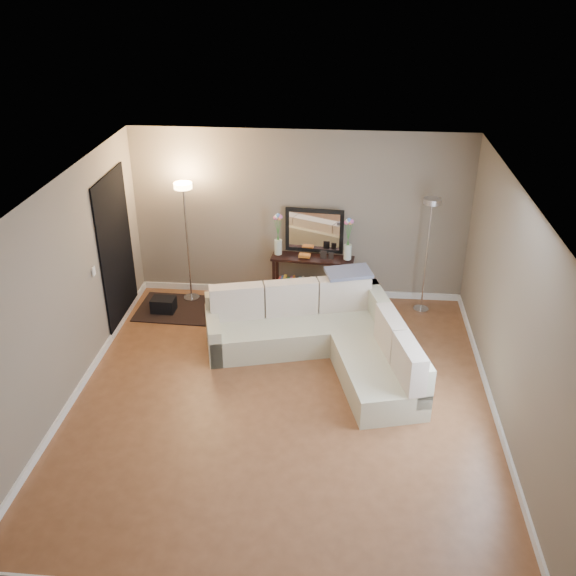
# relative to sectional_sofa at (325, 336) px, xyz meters

# --- Properties ---
(floor) EXTENTS (5.00, 5.50, 0.01)m
(floor) POSITION_rel_sectional_sofa_xyz_m (-0.48, -0.99, -0.32)
(floor) COLOR brown
(floor) RESTS_ON ground
(ceiling) EXTENTS (5.00, 5.50, 0.01)m
(ceiling) POSITION_rel_sectional_sofa_xyz_m (-0.48, -0.99, 2.29)
(ceiling) COLOR white
(ceiling) RESTS_ON ground
(wall_back) EXTENTS (5.00, 0.02, 2.60)m
(wall_back) POSITION_rel_sectional_sofa_xyz_m (-0.48, 1.77, 0.98)
(wall_back) COLOR gray
(wall_back) RESTS_ON ground
(wall_front) EXTENTS (5.00, 0.02, 2.60)m
(wall_front) POSITION_rel_sectional_sofa_xyz_m (-0.48, -3.75, 0.98)
(wall_front) COLOR gray
(wall_front) RESTS_ON ground
(wall_left) EXTENTS (0.02, 5.50, 2.60)m
(wall_left) POSITION_rel_sectional_sofa_xyz_m (-2.99, -0.99, 0.98)
(wall_left) COLOR gray
(wall_left) RESTS_ON ground
(wall_right) EXTENTS (0.02, 5.50, 2.60)m
(wall_right) POSITION_rel_sectional_sofa_xyz_m (2.03, -0.99, 0.98)
(wall_right) COLOR gray
(wall_right) RESTS_ON ground
(baseboard_back) EXTENTS (5.00, 0.03, 0.10)m
(baseboard_back) POSITION_rel_sectional_sofa_xyz_m (-0.48, 1.74, -0.27)
(baseboard_back) COLOR white
(baseboard_back) RESTS_ON ground
(baseboard_left) EXTENTS (0.03, 5.50, 0.10)m
(baseboard_left) POSITION_rel_sectional_sofa_xyz_m (-2.96, -0.99, -0.27)
(baseboard_left) COLOR white
(baseboard_left) RESTS_ON ground
(baseboard_right) EXTENTS (0.03, 5.50, 0.10)m
(baseboard_right) POSITION_rel_sectional_sofa_xyz_m (2.01, -0.99, -0.27)
(baseboard_right) COLOR white
(baseboard_right) RESTS_ON ground
(doorway) EXTENTS (0.02, 1.20, 2.20)m
(doorway) POSITION_rel_sectional_sofa_xyz_m (-2.96, 0.71, 0.78)
(doorway) COLOR black
(doorway) RESTS_ON ground
(switch_plate) EXTENTS (0.02, 0.08, 0.12)m
(switch_plate) POSITION_rel_sectional_sofa_xyz_m (-2.96, -0.14, 0.88)
(switch_plate) COLOR white
(switch_plate) RESTS_ON ground
(sectional_sofa) EXTENTS (2.93, 2.45, 0.85)m
(sectional_sofa) POSITION_rel_sectional_sofa_xyz_m (0.00, 0.00, 0.00)
(sectional_sofa) COLOR beige
(sectional_sofa) RESTS_ON floor
(throw_blanket) EXTENTS (0.69, 0.52, 0.08)m
(throw_blanket) POSITION_rel_sectional_sofa_xyz_m (0.27, 0.69, 0.60)
(throw_blanket) COLOR slate
(throw_blanket) RESTS_ON sectional_sofa
(console_table) EXTENTS (1.25, 0.44, 0.76)m
(console_table) POSITION_rel_sectional_sofa_xyz_m (-0.33, 1.50, 0.11)
(console_table) COLOR black
(console_table) RESTS_ON floor
(leaning_mirror) EXTENTS (0.87, 0.12, 0.68)m
(leaning_mirror) POSITION_rel_sectional_sofa_xyz_m (-0.25, 1.64, 0.81)
(leaning_mirror) COLOR black
(leaning_mirror) RESTS_ON console_table
(table_decor) EXTENTS (0.52, 0.13, 0.12)m
(table_decor) POSITION_rel_sectional_sofa_xyz_m (-0.27, 1.45, 0.49)
(table_decor) COLOR orange
(table_decor) RESTS_ON console_table
(flower_vase_left) EXTENTS (0.14, 0.12, 0.65)m
(flower_vase_left) POSITION_rel_sectional_sofa_xyz_m (-0.78, 1.53, 0.73)
(flower_vase_left) COLOR silver
(flower_vase_left) RESTS_ON console_table
(flower_vase_right) EXTENTS (0.14, 0.12, 0.65)m
(flower_vase_right) POSITION_rel_sectional_sofa_xyz_m (0.26, 1.44, 0.73)
(flower_vase_right) COLOR silver
(flower_vase_right) RESTS_ON console_table
(floor_lamp_lit) EXTENTS (0.27, 0.27, 1.87)m
(floor_lamp_lit) POSITION_rel_sectional_sofa_xyz_m (-2.13, 1.44, 1.01)
(floor_lamp_lit) COLOR silver
(floor_lamp_lit) RESTS_ON floor
(floor_lamp_unlit) EXTENTS (0.29, 0.29, 1.77)m
(floor_lamp_unlit) POSITION_rel_sectional_sofa_xyz_m (1.39, 1.39, 0.93)
(floor_lamp_unlit) COLOR silver
(floor_lamp_unlit) RESTS_ON floor
(charcoal_rug) EXTENTS (1.26, 0.96, 0.02)m
(charcoal_rug) POSITION_rel_sectional_sofa_xyz_m (-2.25, 1.08, -0.31)
(charcoal_rug) COLOR black
(charcoal_rug) RESTS_ON floor
(black_bag) EXTENTS (0.36, 0.26, 0.22)m
(black_bag) POSITION_rel_sectional_sofa_xyz_m (-2.45, 0.99, -0.20)
(black_bag) COLOR black
(black_bag) RESTS_ON charcoal_rug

